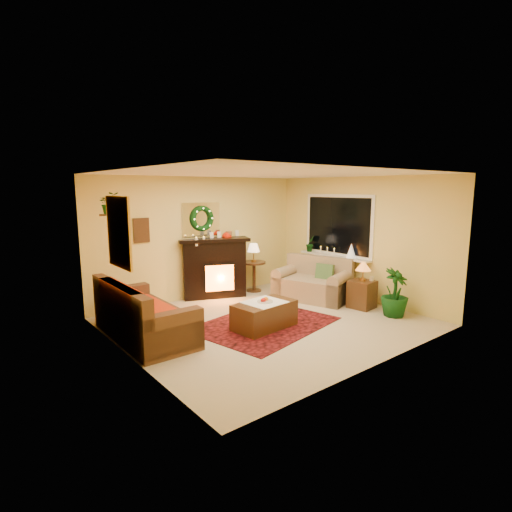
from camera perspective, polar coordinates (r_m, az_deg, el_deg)
floor at (r=7.21m, az=1.76°, el=-9.41°), size 5.00×5.00×0.00m
ceiling at (r=6.83m, az=1.87°, el=11.70°), size 5.00×5.00×0.00m
wall_back at (r=8.72m, az=-7.82°, el=2.59°), size 5.00×5.00×0.00m
wall_front at (r=5.41m, az=17.44°, el=-2.01°), size 5.00×5.00×0.00m
wall_left at (r=5.63m, az=-17.95°, el=-1.59°), size 4.50×4.50×0.00m
wall_right at (r=8.72m, az=14.44°, el=2.38°), size 4.50×4.50×0.00m
area_rug at (r=7.09m, az=1.23°, el=-9.69°), size 2.64×2.19×0.01m
sofa at (r=6.64m, az=-15.63°, el=-7.56°), size 0.93×2.11×0.91m
red_throw at (r=6.78m, az=-16.33°, el=-7.03°), size 0.86×1.39×0.02m
fireplace at (r=8.76m, az=-6.03°, el=-2.32°), size 1.40×0.89×1.23m
poinsettia at (r=8.82m, az=-4.20°, el=2.73°), size 0.21×0.21×0.21m
mantel_candle_a at (r=8.36m, az=-8.52°, el=2.00°), size 0.06×0.06×0.17m
mantel_candle_b at (r=8.46m, az=-7.47°, el=2.12°), size 0.06×0.06×0.17m
mantel_mirror at (r=8.66m, az=-7.81°, el=5.21°), size 0.92×0.02×0.72m
wreath at (r=8.63m, az=-7.68°, el=5.33°), size 0.55×0.11×0.55m
wall_art at (r=8.07m, az=-16.05°, el=3.54°), size 0.32×0.03×0.48m
gold_mirror at (r=5.86m, az=-19.04°, el=3.21°), size 0.03×0.84×1.00m
hanging_plant at (r=6.59m, az=-20.21°, el=5.72°), size 0.33×0.28×0.36m
loveseat at (r=8.63m, az=8.01°, el=-3.42°), size 1.33×1.74×0.89m
window_frame at (r=9.02m, az=11.66°, el=4.31°), size 0.03×1.86×1.36m
window_glass at (r=9.01m, az=11.60°, el=4.31°), size 0.02×1.70×1.22m
window_sill at (r=9.02m, az=11.09°, el=-0.02°), size 0.22×1.86×0.04m
mini_tree at (r=8.73m, az=13.45°, el=0.71°), size 0.21×0.21×0.32m
sill_plant at (r=9.45m, az=7.75°, el=1.82°), size 0.27×0.21×0.49m
side_table_round at (r=9.23m, az=-0.28°, el=-3.08°), size 0.67×0.67×0.70m
lamp_cream at (r=9.10m, az=-0.36°, el=0.30°), size 0.28×0.28×0.43m
end_table_square at (r=8.24m, az=14.90°, el=-5.34°), size 0.50×0.50×0.55m
lamp_tiffany at (r=8.12m, az=15.05°, el=-2.13°), size 0.30×0.30×0.45m
coffee_table at (r=6.85m, az=1.21°, el=-8.59°), size 1.13×0.69×0.45m
fruit_bowl at (r=6.78m, az=1.31°, el=-6.66°), size 0.26×0.26×0.06m
floor_palm at (r=7.85m, az=19.23°, el=-4.96°), size 1.62×1.62×2.68m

